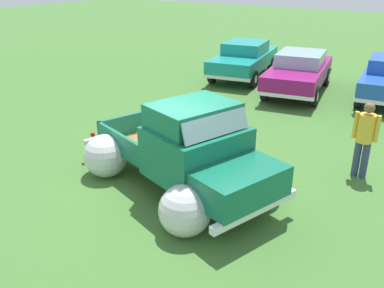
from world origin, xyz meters
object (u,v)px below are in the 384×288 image
vintage_pickup_truck (188,158)px  show_car_1 (299,71)px  show_car_0 (244,58)px  spectator_0 (365,136)px

vintage_pickup_truck → show_car_1: vintage_pickup_truck is taller
show_car_0 → spectator_0: 9.02m
vintage_pickup_truck → show_car_0: size_ratio=1.09×
show_car_1 → vintage_pickup_truck: bearing=-4.3°
show_car_0 → spectator_0: (6.26, -6.49, 0.17)m
show_car_0 → spectator_0: bearing=33.5°
vintage_pickup_truck → show_car_1: bearing=113.4°
vintage_pickup_truck → spectator_0: vintage_pickup_truck is taller
show_car_1 → spectator_0: spectator_0 is taller
show_car_1 → spectator_0: size_ratio=2.83×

